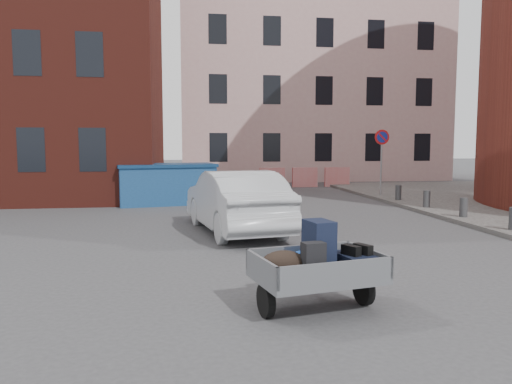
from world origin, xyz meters
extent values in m
plane|color=#38383A|center=(0.00, 0.00, 0.00)|extent=(120.00, 120.00, 0.00)
cube|color=#591E16|center=(-9.00, 13.00, 7.00)|extent=(12.00, 10.00, 14.00)
cube|color=#C69A99|center=(6.00, 22.00, 7.00)|extent=(16.00, 8.00, 14.00)
cylinder|color=gray|center=(6.00, 9.50, 1.42)|extent=(0.07, 0.07, 2.60)
cylinder|color=red|center=(6.00, 9.48, 2.47)|extent=(0.60, 0.03, 0.60)
cylinder|color=navy|center=(6.00, 9.46, 2.47)|extent=(0.44, 0.03, 0.44)
cylinder|color=#3A3A3D|center=(6.00, 3.40, 0.40)|extent=(0.22, 0.22, 0.55)
cylinder|color=#3A3A3D|center=(6.00, 5.60, 0.40)|extent=(0.22, 0.22, 0.55)
cylinder|color=#3A3A3D|center=(6.00, 7.80, 0.40)|extent=(0.22, 0.22, 0.55)
cube|color=red|center=(2.50, 15.00, 0.50)|extent=(1.30, 0.18, 1.00)
cube|color=red|center=(4.20, 15.00, 0.50)|extent=(1.30, 0.18, 1.00)
cube|color=red|center=(5.90, 15.00, 0.50)|extent=(1.30, 0.18, 1.00)
cylinder|color=black|center=(-0.90, -3.65, 0.22)|extent=(0.19, 0.45, 0.44)
cylinder|color=black|center=(0.51, -3.35, 0.22)|extent=(0.19, 0.45, 0.44)
cube|color=slate|center=(-0.19, -3.50, 0.46)|extent=(1.79, 1.41, 0.08)
cube|color=slate|center=(-0.95, -3.66, 0.64)|extent=(0.27, 1.08, 0.28)
cube|color=slate|center=(0.57, -3.34, 0.64)|extent=(0.27, 1.08, 0.28)
cube|color=slate|center=(-0.30, -2.98, 0.64)|extent=(1.57, 0.37, 0.28)
cube|color=slate|center=(-0.08, -4.02, 0.64)|extent=(1.57, 0.37, 0.28)
cube|color=slate|center=(-0.38, -2.62, 0.40)|extent=(0.22, 0.70, 0.06)
cube|color=#161C34|center=(-0.15, -3.44, 0.85)|extent=(0.39, 0.50, 0.70)
cube|color=black|center=(0.32, -3.50, 0.62)|extent=(0.52, 0.67, 0.25)
ellipsoid|color=black|center=(-0.67, -3.65, 0.68)|extent=(0.66, 0.48, 0.36)
cube|color=black|center=(-0.32, -3.78, 0.74)|extent=(0.31, 0.23, 0.48)
ellipsoid|color=blue|center=(-0.31, -3.17, 0.62)|extent=(0.41, 0.37, 0.24)
cube|color=black|center=(0.25, -3.56, 0.81)|extent=(0.22, 0.29, 0.13)
cube|color=black|center=(0.43, -3.52, 0.81)|extent=(0.22, 0.29, 0.13)
cube|color=navy|center=(-2.56, 8.77, 0.68)|extent=(3.66, 2.31, 1.36)
cube|color=navy|center=(-2.56, 8.77, 1.42)|extent=(3.79, 2.45, 0.11)
imported|color=#B9BCC1|center=(-0.64, 2.58, 0.77)|extent=(2.42, 4.90, 1.55)
camera|label=1|loc=(-1.90, -9.75, 2.21)|focal=35.00mm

